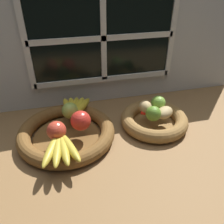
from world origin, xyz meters
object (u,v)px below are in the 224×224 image
at_px(fruit_bowl_left, 67,133).
at_px(potato_oblong, 145,107).
at_px(apple_red_front, 57,131).
at_px(chili_pepper, 154,115).
at_px(fruit_bowl_right, 154,120).
at_px(banana_bunch_back, 75,107).
at_px(lime_far, 158,103).
at_px(apple_red_right, 81,120).
at_px(potato_small, 165,113).
at_px(banana_bunch_front, 61,147).
at_px(apple_green_back, 70,111).
at_px(lime_near, 153,114).

xyz_separation_m(fruit_bowl_left, potato_oblong, (0.33, 0.03, 0.05)).
distance_m(apple_red_front, potato_oblong, 0.37).
height_order(fruit_bowl_left, chili_pepper, chili_pepper).
height_order(fruit_bowl_right, banana_bunch_back, banana_bunch_back).
distance_m(apple_red_front, lime_far, 0.44).
relative_size(apple_red_right, potato_small, 0.92).
distance_m(apple_red_front, chili_pepper, 0.39).
height_order(banana_bunch_back, potato_small, potato_small).
bearing_deg(banana_bunch_back, apple_red_right, -86.07).
xyz_separation_m(banana_bunch_front, chili_pepper, (0.38, 0.11, -0.01)).
xyz_separation_m(fruit_bowl_left, lime_far, (0.39, 0.04, 0.06)).
bearing_deg(potato_oblong, lime_far, 9.25).
bearing_deg(apple_green_back, banana_bunch_front, -104.55).
xyz_separation_m(fruit_bowl_left, potato_small, (0.39, -0.03, 0.05)).
relative_size(fruit_bowl_left, potato_small, 4.55).
bearing_deg(lime_near, potato_oblong, 98.65).
height_order(banana_bunch_front, lime_near, lime_near).
distance_m(apple_red_front, potato_small, 0.43).
distance_m(fruit_bowl_right, potato_small, 0.07).
relative_size(apple_red_right, apple_red_front, 1.10).
bearing_deg(fruit_bowl_left, apple_red_right, -21.68).
bearing_deg(potato_oblong, fruit_bowl_right, -37.87).
bearing_deg(lime_far, apple_red_right, -170.15).
distance_m(apple_red_right, apple_green_back, 0.09).
bearing_deg(fruit_bowl_left, lime_near, -6.00).
height_order(apple_red_front, potato_small, apple_red_front).
relative_size(fruit_bowl_right, banana_bunch_back, 1.69).
distance_m(apple_green_back, chili_pepper, 0.34).
bearing_deg(banana_bunch_front, apple_red_front, 96.53).
xyz_separation_m(apple_green_back, potato_oblong, (0.31, -0.04, -0.01)).
bearing_deg(lime_near, chili_pepper, 53.72).
distance_m(fruit_bowl_left, lime_near, 0.35).
relative_size(apple_red_right, lime_far, 1.23).
bearing_deg(banana_bunch_back, potato_small, -21.86).
height_order(lime_near, chili_pepper, lime_near).
xyz_separation_m(apple_red_front, lime_near, (0.37, 0.03, -0.00)).
relative_size(banana_bunch_back, potato_oblong, 2.61).
relative_size(fruit_bowl_right, lime_far, 4.58).
bearing_deg(apple_red_right, potato_oblong, 9.99).
relative_size(apple_red_front, potato_oblong, 1.08).
bearing_deg(apple_green_back, lime_near, -17.08).
distance_m(fruit_bowl_left, potato_small, 0.40).
bearing_deg(fruit_bowl_right, potato_oblong, 142.13).
distance_m(apple_red_right, lime_far, 0.34).
xyz_separation_m(apple_red_front, banana_bunch_front, (0.01, -0.07, -0.02)).
height_order(fruit_bowl_right, lime_near, lime_near).
distance_m(potato_oblong, lime_near, 0.06).
bearing_deg(banana_bunch_back, lime_near, -26.37).
xyz_separation_m(potato_oblong, chili_pepper, (0.02, -0.04, -0.02)).
height_order(apple_red_right, apple_green_back, apple_red_right).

